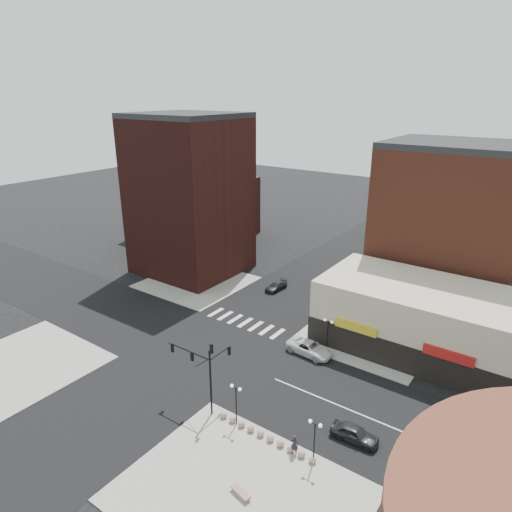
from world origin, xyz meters
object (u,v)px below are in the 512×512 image
Objects in this scene: white_suv at (310,348)px; pedestrian at (294,444)px; dark_sedan_east at (355,433)px; stone_bench at (241,493)px; street_lamp_se_a at (236,395)px; street_lamp_ne at (328,327)px; street_lamp_se_b at (315,432)px; dark_sedan_north at (276,286)px; traffic_signal at (205,365)px.

pedestrian is at bearing -151.70° from white_suv.
dark_sedan_east reaches higher than stone_bench.
dark_sedan_east is (9.63, 4.50, -2.56)m from street_lamp_se_a.
street_lamp_ne reaches higher than dark_sedan_east.
street_lamp_se_b is at bearing 76.95° from stone_bench.
white_suv is (-8.43, 14.50, -2.52)m from street_lamp_se_b.
dark_sedan_north is (-21.53, 27.43, -2.68)m from street_lamp_se_b.
dark_sedan_north is (-23.16, 22.93, -0.11)m from dark_sedan_east.
street_lamp_se_a is 2.23× the size of pedestrian.
stone_bench is (5.08, -6.03, -2.94)m from street_lamp_se_a.
traffic_signal is at bearing -12.27° from pedestrian.
traffic_signal is 1.87× the size of street_lamp_se_a.
traffic_signal is at bearing 105.25° from dark_sedan_east.
white_suv is (3.34, 14.33, -4.19)m from traffic_signal.
street_lamp_se_a is at bearing -93.58° from street_lamp_ne.
traffic_signal is at bearing 179.18° from street_lamp_se_b.
traffic_signal is 16.62m from street_lamp_ne.
dark_sedan_north is (-14.53, 11.43, -2.68)m from street_lamp_ne.
street_lamp_se_a is 0.98× the size of dark_sedan_north.
street_lamp_se_a is at bearing 142.90° from stone_bench.
stone_bench is (4.08, -22.03, -2.94)m from street_lamp_ne.
stone_bench is at bearing 153.97° from dark_sedan_east.
dark_sedan_east is 32.59m from dark_sedan_north.
street_lamp_se_b is 0.98× the size of dark_sedan_north.
street_lamp_se_b is 1.00× the size of street_lamp_ne.
street_lamp_ne is 18.68m from dark_sedan_north.
street_lamp_se_a is 30.70m from dark_sedan_north.
white_suv is 2.91× the size of stone_bench.
dark_sedan_east is 11.48m from stone_bench.
street_lamp_se_a is 14.72m from white_suv.
traffic_signal is 1.41× the size of white_suv.
pedestrian is (5.17, -16.00, -2.24)m from street_lamp_ne.
dark_sedan_north is at bearing 128.13° from street_lamp_se_b.
traffic_signal is at bearing 157.77° from stone_bench.
traffic_signal reaches higher than stone_bench.
white_suv is at bearing 117.82° from stone_bench.
traffic_signal reaches higher than white_suv.
street_lamp_se_a is 0.98× the size of dark_sedan_east.
traffic_signal is 1.87× the size of street_lamp_se_b.
traffic_signal reaches higher than dark_sedan_north.
dark_sedan_north is at bearing 141.82° from street_lamp_ne.
dark_sedan_east is at bearing -138.82° from pedestrian.
traffic_signal is at bearing -106.75° from street_lamp_ne.
stone_bench is (-2.92, -6.03, -2.94)m from street_lamp_se_b.
street_lamp_se_b is 0.75× the size of white_suv.
traffic_signal is 1.83× the size of dark_sedan_north.
white_suv is at bearing -40.25° from dark_sedan_north.
street_lamp_ne is at bearing 34.21° from dark_sedan_east.
pedestrian reaches higher than dark_sedan_east.
street_lamp_ne reaches higher than stone_bench.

